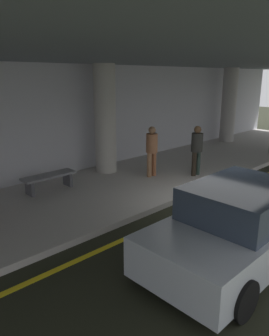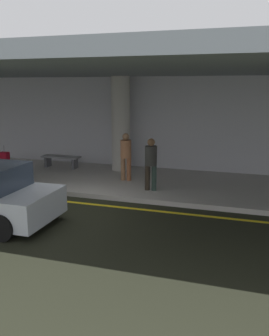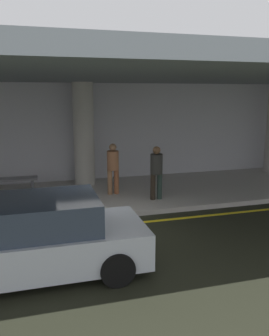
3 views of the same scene
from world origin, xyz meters
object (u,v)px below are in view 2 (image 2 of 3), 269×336
person_waiting_for_ride (151,161)px  bench_metal (61,159)px  traveler_with_luggage (126,154)px  suitcase_upright_primary (5,159)px  support_column_left_mid (121,124)px

person_waiting_for_ride → bench_metal: size_ratio=1.05×
traveler_with_luggage → bench_metal: bearing=103.9°
traveler_with_luggage → person_waiting_for_ride: 1.51m
suitcase_upright_primary → bench_metal: (2.31, 0.55, 0.04)m
support_column_left_mid → person_waiting_for_ride: (1.88, -2.48, -0.86)m
support_column_left_mid → person_waiting_for_ride: support_column_left_mid is taller
person_waiting_for_ride → suitcase_upright_primary: 6.87m
bench_metal → support_column_left_mid: bearing=9.2°
person_waiting_for_ride → bench_metal: (-4.35, 2.08, -0.61)m
support_column_left_mid → suitcase_upright_primary: bearing=-168.8°
suitcase_upright_primary → bench_metal: 2.38m
traveler_with_luggage → person_waiting_for_ride: (1.16, -0.96, 0.00)m
suitcase_upright_primary → bench_metal: size_ratio=0.56×
traveler_with_luggage → suitcase_upright_primary: 5.57m
support_column_left_mid → traveler_with_luggage: 1.89m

